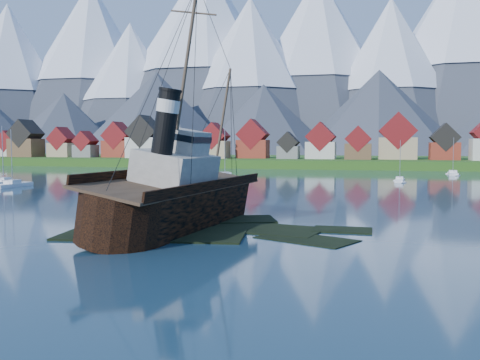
% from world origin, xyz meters
% --- Properties ---
extents(ground, '(1400.00, 1400.00, 0.00)m').
position_xyz_m(ground, '(0.00, 0.00, 0.00)').
color(ground, '#1B364B').
rests_on(ground, ground).
extents(shoal, '(31.71, 21.24, 1.14)m').
position_xyz_m(shoal, '(1.78, 2.15, -0.35)').
color(shoal, black).
rests_on(shoal, ground).
extents(shore_bank, '(600.00, 80.00, 3.20)m').
position_xyz_m(shore_bank, '(0.00, 170.00, 0.00)').
color(shore_bank, '#1C4F16').
rests_on(shore_bank, ground).
extents(seawall, '(600.00, 2.50, 2.00)m').
position_xyz_m(seawall, '(0.00, 132.00, 0.00)').
color(seawall, '#3F3D38').
rests_on(seawall, ground).
extents(town, '(250.96, 16.69, 17.30)m').
position_xyz_m(town, '(-33.12, 152.18, 8.99)').
color(town, maroon).
rests_on(town, ground).
extents(mountains, '(965.00, 340.00, 205.00)m').
position_xyz_m(mountains, '(-0.79, 481.26, 89.34)').
color(mountains, '#2D333D').
rests_on(mountains, ground).
extents(tugboat_wreck, '(7.68, 33.11, 26.24)m').
position_xyz_m(tugboat_wreck, '(-2.66, 4.49, 3.28)').
color(tugboat_wreck, black).
rests_on(tugboat_wreck, ground).
extents(sailboat_a, '(2.72, 10.19, 12.39)m').
position_xyz_m(sailboat_a, '(-54.19, 43.82, 0.27)').
color(sailboat_a, white).
rests_on(sailboat_a, ground).
extents(sailboat_b, '(2.99, 9.29, 13.26)m').
position_xyz_m(sailboat_b, '(-59.86, 48.35, 0.31)').
color(sailboat_b, white).
rests_on(sailboat_b, ground).
extents(sailboat_c, '(9.07, 9.06, 13.22)m').
position_xyz_m(sailboat_c, '(-19.17, 80.62, 0.30)').
color(sailboat_c, white).
rests_on(sailboat_c, ground).
extents(sailboat_d, '(2.67, 7.57, 10.11)m').
position_xyz_m(sailboat_d, '(23.76, 78.60, 0.23)').
color(sailboat_d, white).
rests_on(sailboat_d, ground).
extents(sailboat_e, '(3.02, 9.64, 11.02)m').
position_xyz_m(sailboat_e, '(39.54, 110.40, 0.24)').
color(sailboat_e, white).
rests_on(sailboat_e, ground).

